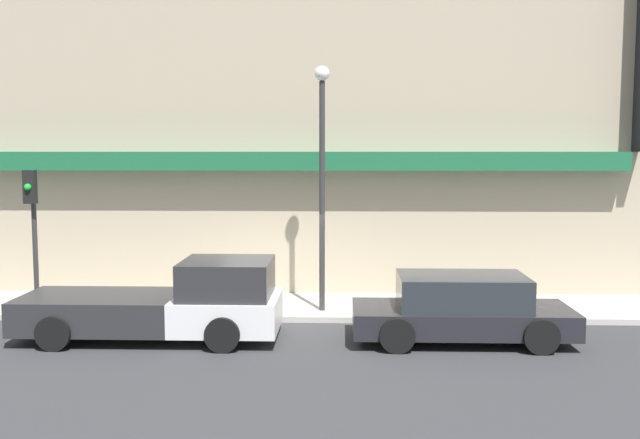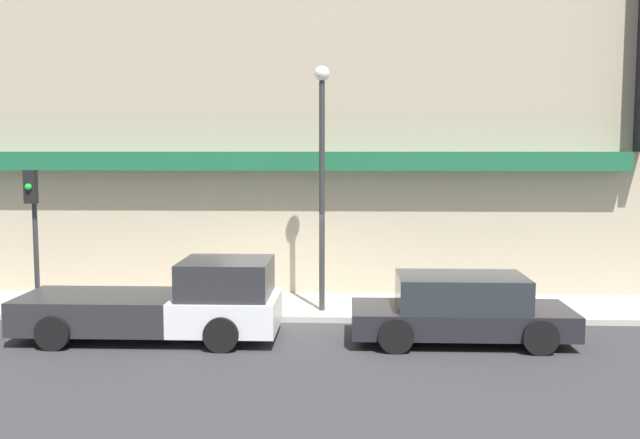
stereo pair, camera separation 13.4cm
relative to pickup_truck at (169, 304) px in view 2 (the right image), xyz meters
name	(u,v)px [view 2 (the right image)]	position (x,y,z in m)	size (l,w,h in m)	color
ground_plane	(273,323)	(2.10, 1.50, -0.76)	(80.00, 80.00, 0.00)	#2D2D30
sidewalk	(279,306)	(2.10, 2.94, -0.69)	(36.00, 2.88, 0.14)	#ADA89E
building	(288,84)	(2.11, 5.86, 5.21)	(19.80, 3.80, 11.98)	tan
pickup_truck	(169,304)	(0.00, 0.00, 0.00)	(5.55, 2.22, 1.72)	silver
parked_car	(461,309)	(6.25, 0.00, -0.06)	(4.61, 2.09, 1.42)	black
fire_hydrant	(257,297)	(1.63, 2.15, -0.28)	(0.19, 0.19, 0.68)	yellow
street_lamp	(322,161)	(3.22, 2.25, 3.04)	(0.36, 0.36, 5.91)	#2D2D2D
traffic_light	(33,214)	(-3.73, 1.85, 1.76)	(0.28, 0.42, 3.45)	#2D2D2D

